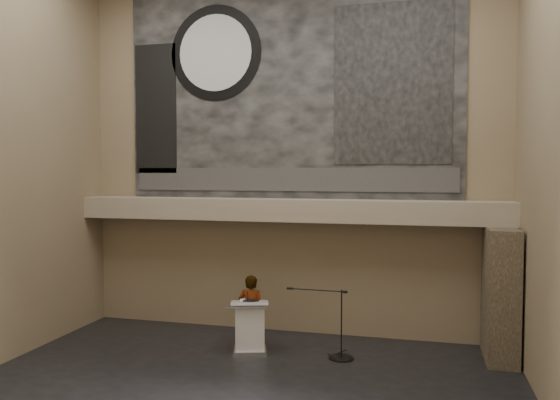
# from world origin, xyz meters

# --- Properties ---
(floor) EXTENTS (10.00, 10.00, 0.00)m
(floor) POSITION_xyz_m (0.00, 0.00, 0.00)
(floor) COLOR black
(floor) RESTS_ON ground
(wall_back) EXTENTS (10.00, 0.02, 8.50)m
(wall_back) POSITION_xyz_m (0.00, 4.00, 4.25)
(wall_back) COLOR #7D6D4F
(wall_back) RESTS_ON floor
(wall_front) EXTENTS (10.00, 0.02, 8.50)m
(wall_front) POSITION_xyz_m (0.00, -4.00, 4.25)
(wall_front) COLOR #7D6D4F
(wall_front) RESTS_ON floor
(soffit) EXTENTS (10.00, 0.80, 0.50)m
(soffit) POSITION_xyz_m (0.00, 3.60, 2.95)
(soffit) COLOR gray
(soffit) RESTS_ON wall_back
(sprinkler_left) EXTENTS (0.04, 0.04, 0.06)m
(sprinkler_left) POSITION_xyz_m (-1.60, 3.55, 2.67)
(sprinkler_left) COLOR #B2893D
(sprinkler_left) RESTS_ON soffit
(sprinkler_right) EXTENTS (0.04, 0.04, 0.06)m
(sprinkler_right) POSITION_xyz_m (1.90, 3.55, 2.67)
(sprinkler_right) COLOR #B2893D
(sprinkler_right) RESTS_ON soffit
(banner) EXTENTS (8.00, 0.05, 5.00)m
(banner) POSITION_xyz_m (0.00, 3.97, 5.70)
(banner) COLOR black
(banner) RESTS_ON wall_back
(banner_text_strip) EXTENTS (7.76, 0.02, 0.55)m
(banner_text_strip) POSITION_xyz_m (0.00, 3.93, 3.65)
(banner_text_strip) COLOR #313131
(banner_text_strip) RESTS_ON banner
(banner_clock_rim) EXTENTS (2.30, 0.02, 2.30)m
(banner_clock_rim) POSITION_xyz_m (-1.80, 3.93, 6.70)
(banner_clock_rim) COLOR black
(banner_clock_rim) RESTS_ON banner
(banner_clock_face) EXTENTS (1.84, 0.02, 1.84)m
(banner_clock_face) POSITION_xyz_m (-1.80, 3.91, 6.70)
(banner_clock_face) COLOR silver
(banner_clock_face) RESTS_ON banner
(banner_building_print) EXTENTS (2.60, 0.02, 3.60)m
(banner_building_print) POSITION_xyz_m (2.40, 3.93, 5.80)
(banner_building_print) COLOR black
(banner_building_print) RESTS_ON banner
(banner_brick_print) EXTENTS (1.10, 0.02, 3.20)m
(banner_brick_print) POSITION_xyz_m (-3.40, 3.93, 5.40)
(banner_brick_print) COLOR black
(banner_brick_print) RESTS_ON banner
(stone_pier) EXTENTS (0.60, 1.40, 2.70)m
(stone_pier) POSITION_xyz_m (4.65, 3.15, 1.35)
(stone_pier) COLOR #3F3326
(stone_pier) RESTS_ON floor
(lectern) EXTENTS (0.90, 0.75, 1.14)m
(lectern) POSITION_xyz_m (-0.42, 2.27, 0.55)
(lectern) COLOR silver
(lectern) RESTS_ON floor
(binder) EXTENTS (0.32, 0.28, 0.04)m
(binder) POSITION_xyz_m (-0.39, 2.23, 1.12)
(binder) COLOR black
(binder) RESTS_ON lectern
(papers) EXTENTS (0.32, 0.37, 0.00)m
(papers) POSITION_xyz_m (-0.53, 2.28, 1.10)
(papers) COLOR silver
(papers) RESTS_ON lectern
(speaker_person) EXTENTS (0.59, 0.39, 1.59)m
(speaker_person) POSITION_xyz_m (-0.50, 2.61, 0.80)
(speaker_person) COLOR silver
(speaker_person) RESTS_ON floor
(mic_stand) EXTENTS (1.41, 0.52, 1.42)m
(mic_stand) POSITION_xyz_m (1.47, 2.39, 0.21)
(mic_stand) COLOR black
(mic_stand) RESTS_ON floor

